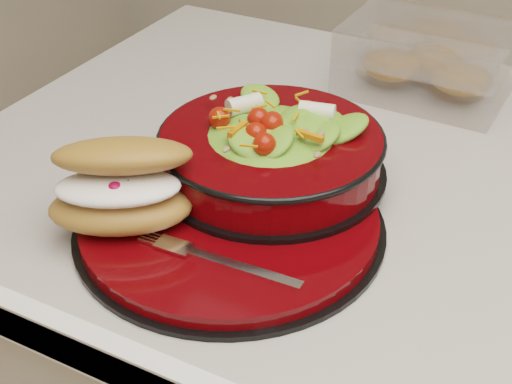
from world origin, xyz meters
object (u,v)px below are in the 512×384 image
at_px(salad_bowl, 271,144).
at_px(croissant, 122,186).
at_px(fork, 221,261).
at_px(dinner_plate, 230,221).
at_px(pastry_box, 427,61).

relative_size(salad_bowl, croissant, 1.57).
height_order(croissant, fork, croissant).
distance_m(dinner_plate, salad_bowl, 0.10).
bearing_deg(fork, pastry_box, -7.97).
xyz_separation_m(salad_bowl, fork, (0.03, -0.16, -0.04)).
xyz_separation_m(croissant, fork, (0.12, -0.01, -0.04)).
xyz_separation_m(salad_bowl, croissant, (-0.09, -0.14, 0.00)).
distance_m(dinner_plate, pastry_box, 0.42).
relative_size(dinner_plate, pastry_box, 1.43).
distance_m(salad_bowl, croissant, 0.17).
height_order(dinner_plate, fork, fork).
height_order(salad_bowl, fork, salad_bowl).
bearing_deg(salad_bowl, fork, -79.91).
bearing_deg(fork, salad_bowl, 8.28).
relative_size(fork, pastry_box, 0.67).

